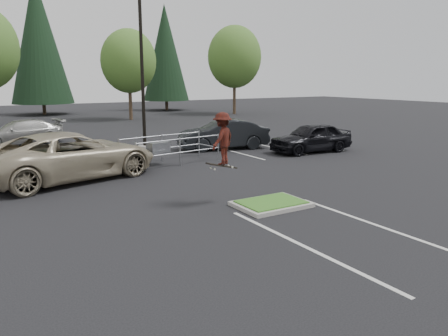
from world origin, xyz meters
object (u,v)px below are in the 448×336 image
light_pole (142,65)px  conif_c (165,53)px  cart_corral (161,147)px  car_r_charc (223,134)px  skateboarder (222,139)px  car_far_silver (20,132)px  car_r_black (311,138)px  car_l_tan (70,156)px  decid_c (129,63)px  decid_d (234,59)px  conif_b (39,40)px

light_pole → conif_c: bearing=63.9°
light_pole → cart_corral: light_pole is taller
car_r_charc → skateboarder: bearing=-19.0°
light_pole → car_far_silver: size_ratio=2.01×
cart_corral → car_r_black: size_ratio=1.02×
cart_corral → car_far_silver: car_far_silver is taller
car_l_tan → car_far_silver: car_l_tan is taller
conif_c → car_l_tan: 37.86m
decid_c → decid_d: (12.00, 0.50, 0.66)m
decid_c → skateboarder: (-7.19, -28.83, -3.17)m
conif_c → car_far_silver: (-19.00, -21.50, -6.11)m
decid_c → car_l_tan: bearing=-114.7°
cart_corral → decid_d: bearing=42.2°
conif_b → conif_c: size_ratio=1.16×
car_r_charc → car_l_tan: bearing=-57.3°
cart_corral → car_l_tan: (-4.23, -0.92, 0.14)m
decid_d → car_r_black: size_ratio=2.06×
skateboarder → car_l_tan: size_ratio=0.27×
conif_b → car_l_tan: 34.50m
cart_corral → car_far_silver: size_ratio=0.93×
car_r_black → decid_c: bearing=-171.7°
decid_d → car_r_black: bearing=-113.2°
skateboarder → car_r_black: skateboarder is taller
cart_corral → skateboarder: size_ratio=2.61×
light_pole → conif_b: size_ratio=0.70×
decid_c → conif_b: conif_b is taller
conif_b → car_l_tan: (-4.50, -33.50, -6.91)m
car_far_silver → car_r_black: bearing=42.0°
skateboarder → light_pole: bearing=-130.2°
cart_corral → car_r_black: (8.27, -0.92, -0.02)m
decid_d → car_far_silver: 26.60m
car_r_black → cart_corral: bearing=-93.1°
conif_b → car_r_charc: bearing=-81.5°
conif_b → cart_corral: (-0.27, -32.58, -7.05)m
light_pole → car_l_tan: 7.94m
decid_c → car_far_silver: (-10.99, -11.83, -4.52)m
car_far_silver → skateboarder: bearing=4.9°
car_l_tan → car_r_charc: (9.00, 3.33, -0.12)m
cart_corral → car_l_tan: car_l_tan is taller
light_pole → car_l_tan: size_ratio=1.50×
light_pole → decid_d: bearing=46.3°
cart_corral → conif_c: bearing=57.1°
car_far_silver → light_pole: bearing=34.8°
car_r_black → car_l_tan: bearing=-86.7°
light_pole → decid_c: light_pole is taller
decid_d → car_far_silver: decid_d is taller
conif_b → cart_corral: conif_b is taller
car_l_tan → cart_corral: bearing=-92.0°
cart_corral → skateboarder: (-0.93, -6.92, 1.28)m
car_far_silver → car_r_charc: bearing=43.3°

